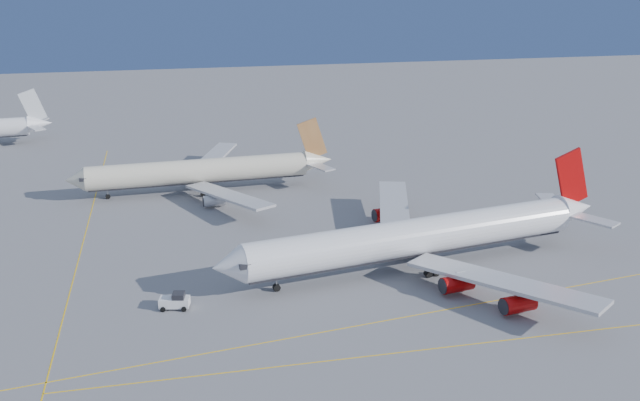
# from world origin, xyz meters

# --- Properties ---
(ground) EXTENTS (500.00, 500.00, 0.00)m
(ground) POSITION_xyz_m (0.00, 0.00, 0.00)
(ground) COLOR slate
(ground) RESTS_ON ground
(taxiway_lines) EXTENTS (118.86, 140.00, 0.02)m
(taxiway_lines) POSITION_xyz_m (-14.71, 6.34, 0.01)
(taxiway_lines) COLOR yellow
(taxiway_lines) RESTS_ON ground
(airliner_virgin) EXTENTS (69.18, 61.47, 17.13)m
(airliner_virgin) POSITION_xyz_m (15.32, 11.43, 5.16)
(airliner_virgin) COLOR white
(airliner_virgin) RESTS_ON ground
(airliner_etihad) EXTENTS (57.32, 52.94, 14.96)m
(airliner_etihad) POSITION_xyz_m (-16.76, 59.38, 4.55)
(airliner_etihad) COLOR beige
(airliner_etihad) RESTS_ON ground
(pushback_tug) EXTENTS (4.58, 3.27, 2.39)m
(pushback_tug) POSITION_xyz_m (-24.47, 4.64, 1.11)
(pushback_tug) COLOR white
(pushback_tug) RESTS_ON ground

